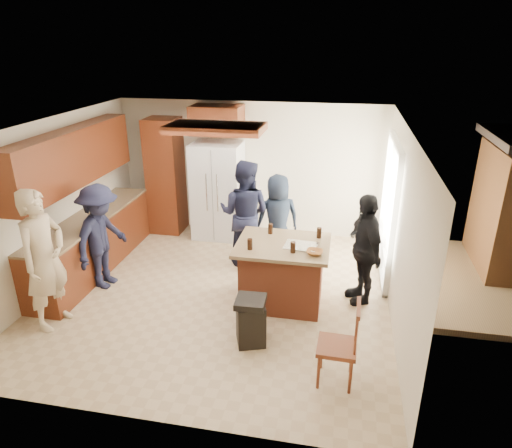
% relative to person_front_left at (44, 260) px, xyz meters
% --- Properties ---
extents(room_shell, '(8.00, 5.20, 5.00)m').
position_rel_person_front_left_xyz_m(room_shell, '(6.31, 2.79, -0.08)').
color(room_shell, tan).
rests_on(room_shell, ground).
extents(person_front_left, '(0.60, 0.76, 1.89)m').
position_rel_person_front_left_xyz_m(person_front_left, '(0.00, 0.00, 0.00)').
color(person_front_left, tan).
rests_on(person_front_left, ground).
extents(person_behind_left, '(0.93, 0.63, 1.79)m').
position_rel_person_front_left_xyz_m(person_behind_left, '(2.12, 2.21, -0.05)').
color(person_behind_left, '#181A30').
rests_on(person_behind_left, ground).
extents(person_behind_right, '(0.86, 0.73, 1.50)m').
position_rel_person_front_left_xyz_m(person_behind_right, '(2.63, 2.46, -0.19)').
color(person_behind_right, black).
rests_on(person_behind_right, ground).
extents(person_side_right, '(0.79, 1.06, 1.62)m').
position_rel_person_front_left_xyz_m(person_side_right, '(4.02, 1.40, -0.13)').
color(person_side_right, black).
rests_on(person_side_right, ground).
extents(person_counter, '(0.62, 1.10, 1.62)m').
position_rel_person_front_left_xyz_m(person_counter, '(0.18, 1.08, -0.14)').
color(person_counter, black).
rests_on(person_counter, ground).
extents(left_cabinetry, '(0.64, 3.00, 2.30)m').
position_rel_person_front_left_xyz_m(left_cabinetry, '(-0.31, 1.54, 0.01)').
color(left_cabinetry, maroon).
rests_on(left_cabinetry, ground).
extents(back_wall_units, '(1.80, 0.60, 2.45)m').
position_rel_person_front_left_xyz_m(back_wall_units, '(0.60, 3.34, 0.43)').
color(back_wall_units, maroon).
rests_on(back_wall_units, ground).
extents(refrigerator, '(0.90, 0.76, 1.80)m').
position_rel_person_front_left_xyz_m(refrigerator, '(1.38, 3.26, -0.05)').
color(refrigerator, white).
rests_on(refrigerator, ground).
extents(kitchen_island, '(1.28, 1.03, 0.93)m').
position_rel_person_front_left_xyz_m(kitchen_island, '(2.91, 1.10, -0.47)').
color(kitchen_island, '#984127').
rests_on(kitchen_island, ground).
extents(island_items, '(1.01, 0.71, 0.15)m').
position_rel_person_front_left_xyz_m(island_items, '(3.13, 1.02, 0.02)').
color(island_items, silver).
rests_on(island_items, kitchen_island).
extents(trash_bin, '(0.43, 0.43, 0.63)m').
position_rel_person_front_left_xyz_m(trash_bin, '(2.66, 0.09, -0.63)').
color(trash_bin, black).
rests_on(trash_bin, ground).
extents(spindle_chair, '(0.43, 0.43, 0.99)m').
position_rel_person_front_left_xyz_m(spindle_chair, '(3.74, -0.41, -0.49)').
color(spindle_chair, maroon).
rests_on(spindle_chair, ground).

